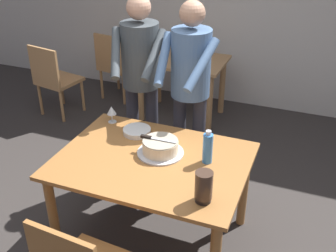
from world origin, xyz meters
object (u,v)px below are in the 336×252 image
cake_on_platter (160,147)px  wine_glass_near (112,111)px  water_bottle (208,148)px  plate_stack (137,131)px  cake_knife (151,138)px  hurricane_lamp (204,187)px  background_table (182,72)px  main_dining_table (153,172)px  background_chair_0 (116,64)px  person_standing_beside (141,72)px  background_chair_1 (54,78)px  person_cutting_cake (190,81)px

cake_on_platter → wine_glass_near: bearing=151.6°
wine_glass_near → cake_on_platter: bearing=-28.4°
water_bottle → plate_stack: bearing=163.6°
cake_on_platter → water_bottle: 0.35m
cake_knife → hurricane_lamp: size_ratio=1.29×
cake_knife → water_bottle: size_ratio=1.08×
plate_stack → wine_glass_near: size_ratio=1.53×
plate_stack → background_table: size_ratio=0.22×
main_dining_table → cake_on_platter: bearing=73.7°
cake_on_platter → hurricane_lamp: hurricane_lamp is taller
hurricane_lamp → background_chair_0: size_ratio=0.23×
cake_knife → background_table: cake_knife is taller
person_standing_beside → background_table: (-0.09, 1.34, -0.50)m
plate_stack → background_chair_0: 2.33m
plate_stack → cake_knife: bearing=-44.1°
background_table → background_chair_1: (-1.44, -0.54, -0.09)m
plate_stack → person_standing_beside: size_ratio=0.13×
main_dining_table → hurricane_lamp: 0.61m
background_chair_1 → cake_on_platter: bearing=-36.3°
person_cutting_cake → wine_glass_near: bearing=-150.2°
person_standing_beside → background_chair_0: 1.94m
plate_stack → background_chair_1: 2.13m
cake_knife → person_standing_beside: bearing=120.0°
person_standing_beside → background_chair_1: (-1.53, 0.80, -0.58)m
cake_knife → water_bottle: water_bottle is taller
main_dining_table → cake_knife: 0.25m
water_bottle → person_standing_beside: person_standing_beside is taller
main_dining_table → person_standing_beside: person_standing_beside is taller
main_dining_table → cake_on_platter: 0.19m
cake_on_platter → background_chair_1: background_chair_1 is taller
wine_glass_near → hurricane_lamp: bearing=-35.0°
plate_stack → background_table: plate_stack is taller
cake_knife → water_bottle: (0.42, 0.02, -0.00)m
main_dining_table → background_table: bearing=103.9°
cake_knife → wine_glass_near: 0.57m
hurricane_lamp → background_table: size_ratio=0.21×
plate_stack → background_chair_0: background_chair_0 is taller
background_table → background_chair_0: size_ratio=1.11×
plate_stack → water_bottle: water_bottle is taller
person_standing_beside → water_bottle: bearing=-38.5°
wine_glass_near → background_chair_0: 2.13m
plate_stack → hurricane_lamp: (0.73, -0.61, 0.09)m
cake_knife → person_cutting_cake: size_ratio=0.16×
plate_stack → person_cutting_cake: (0.29, 0.42, 0.31)m
main_dining_table → plate_stack: (-0.26, 0.29, 0.13)m
background_table → background_chair_1: 1.54m
wine_glass_near → background_table: wine_glass_near is taller
person_standing_beside → cake_knife: bearing=-60.0°
person_standing_beside → cake_on_platter: bearing=-55.4°
background_table → person_cutting_cake: bearing=-68.2°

